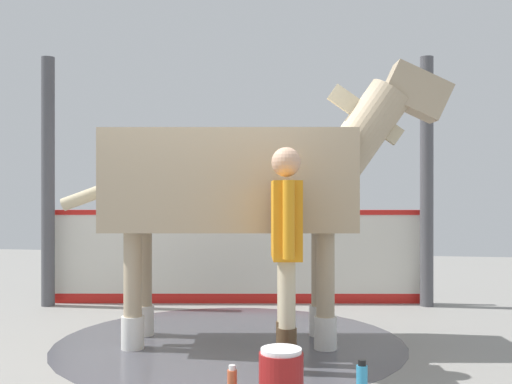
# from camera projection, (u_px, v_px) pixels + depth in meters

# --- Properties ---
(ground_plane) EXTENTS (16.00, 16.00, 0.02)m
(ground_plane) POSITION_uv_depth(u_px,v_px,m) (210.00, 347.00, 5.36)
(ground_plane) COLOR gray
(wet_patch) EXTENTS (3.21, 3.21, 0.00)m
(wet_patch) POSITION_uv_depth(u_px,v_px,m) (230.00, 342.00, 5.49)
(wet_patch) COLOR #4C4C54
(wet_patch) RESTS_ON ground
(barrier_wall) EXTENTS (4.54, 0.75, 1.16)m
(barrier_wall) POSITION_uv_depth(u_px,v_px,m) (238.00, 260.00, 7.42)
(barrier_wall) COLOR silver
(barrier_wall) RESTS_ON ground
(roof_post_near) EXTENTS (0.16, 0.16, 3.03)m
(roof_post_near) POSITION_uv_depth(u_px,v_px,m) (427.00, 181.00, 7.22)
(roof_post_near) COLOR #4C4C51
(roof_post_near) RESTS_ON ground
(roof_post_far) EXTENTS (0.16, 0.16, 3.03)m
(roof_post_far) POSITION_uv_depth(u_px,v_px,m) (48.00, 181.00, 7.24)
(roof_post_far) COLOR #4C4C51
(roof_post_far) RESTS_ON ground
(horse) EXTENTS (3.60, 1.22, 2.59)m
(horse) POSITION_uv_depth(u_px,v_px,m) (243.00, 184.00, 5.49)
(horse) COLOR tan
(horse) RESTS_ON ground
(handler) EXTENTS (0.30, 0.69, 1.74)m
(handler) POSITION_uv_depth(u_px,v_px,m) (286.00, 240.00, 4.67)
(handler) COLOR #47331E
(handler) RESTS_ON ground
(wash_bucket) EXTENTS (0.30, 0.30, 0.33)m
(wash_bucket) POSITION_uv_depth(u_px,v_px,m) (281.00, 374.00, 4.00)
(wash_bucket) COLOR maroon
(wash_bucket) RESTS_ON ground
(bottle_shampoo) EXTENTS (0.08, 0.08, 0.22)m
(bottle_shampoo) POSITION_uv_depth(u_px,v_px,m) (362.00, 377.00, 4.12)
(bottle_shampoo) COLOR #3399CC
(bottle_shampoo) RESTS_ON ground
(bottle_spray) EXTENTS (0.07, 0.07, 0.19)m
(bottle_spray) POSITION_uv_depth(u_px,v_px,m) (232.00, 380.00, 4.11)
(bottle_spray) COLOR #CC5933
(bottle_spray) RESTS_ON ground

